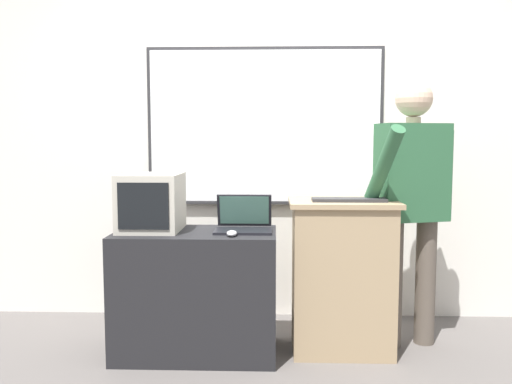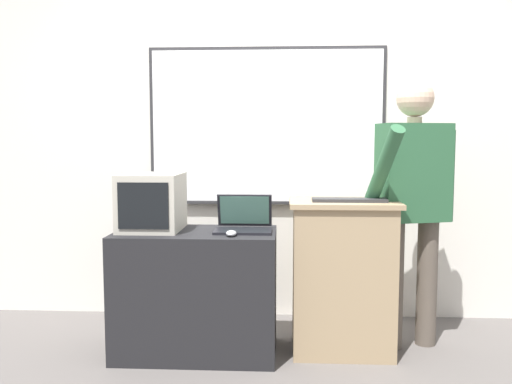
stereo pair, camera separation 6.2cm
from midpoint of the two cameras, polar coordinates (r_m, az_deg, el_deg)
name	(u,v)px [view 2 (the right image)]	position (r m, az deg, el deg)	size (l,w,h in m)	color
ground_plane	(276,376)	(3.22, 2.75, -18.78)	(30.00, 30.00, 0.00)	#5B5654
back_wall	(279,130)	(4.07, 2.87, 6.55)	(6.40, 0.17, 2.79)	silver
lectern_podium	(342,276)	(3.46, 9.59, -8.70)	(0.66, 0.47, 0.95)	tan
side_desk	(196,292)	(3.43, -5.77, -10.46)	(0.98, 0.54, 0.77)	black
person_presenter	(413,193)	(3.55, 16.67, -0.13)	(0.60, 0.62, 1.70)	brown
laptop	(244,221)	(3.34, -0.76, -3.08)	(0.35, 0.28, 0.22)	black
wireless_keyboard	(349,200)	(3.32, 10.31, -0.83)	(0.45, 0.13, 0.02)	#2D2D30
computer_mouse_by_laptop	(231,233)	(3.16, -2.06, -4.37)	(0.06, 0.10, 0.03)	#BCBCC1
crt_monitor	(152,202)	(3.41, -10.40, -1.03)	(0.36, 0.42, 0.35)	#BCB7A8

